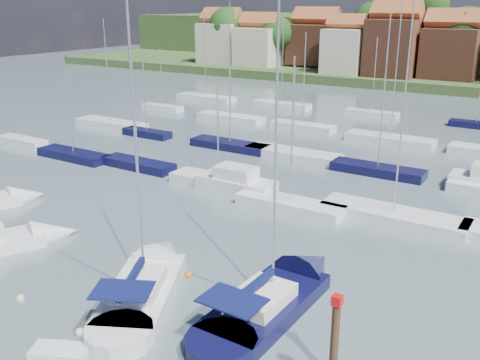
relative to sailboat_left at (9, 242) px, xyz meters
The scene contains 10 objects.
ground 39.36m from the sailboat_left, 72.02° to the left, with size 260.00×260.00×0.00m, color #3F4C55.
sailboat_left is the anchor object (origin of this frame).
sailboat_centre 11.35m from the sailboat_left, ahead, with size 8.68×12.83×17.16m.
sailboat_navy 18.97m from the sailboat_left, 12.34° to the left, with size 3.75×13.23×18.15m.
tender 13.68m from the sailboat_left, 26.41° to the right, with size 2.92×2.24×0.57m.
timber_piling 23.57m from the sailboat_left, ahead, with size 0.40×0.40×6.42m.
buoy_c 7.55m from the sailboat_left, 31.41° to the right, with size 0.47×0.47×0.47m, color beige.
buoy_d 12.49m from the sailboat_left, 20.65° to the right, with size 0.49×0.49×0.49m, color beige.
buoy_e 13.02m from the sailboat_left, 14.10° to the left, with size 0.48×0.48×0.48m, color #D85914.
marina_field 35.49m from the sailboat_left, 66.66° to the left, with size 79.62×41.41×15.93m.
Camera 1 is at (18.27, -16.76, 15.56)m, focal length 40.00 mm.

